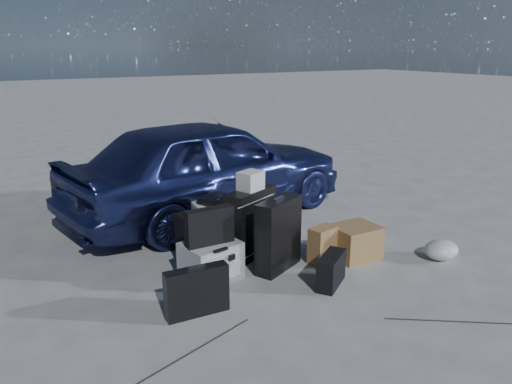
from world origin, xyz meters
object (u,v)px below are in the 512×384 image
(car, at_px, (209,167))
(suitcase_left, at_px, (278,235))
(pelican_case, at_px, (211,261))
(suitcase_right, at_px, (251,223))
(briefcase, at_px, (197,292))
(duffel_bag, at_px, (216,229))
(cardboard_box, at_px, (355,241))

(car, relative_size, suitcase_left, 5.26)
(car, xyz_separation_m, pelican_case, (-0.74, -1.60, -0.43))
(suitcase_left, xyz_separation_m, suitcase_right, (-0.07, 0.38, 0.00))
(car, distance_m, briefcase, 2.41)
(car, height_order, suitcase_left, car)
(briefcase, bearing_deg, suitcase_left, 24.12)
(suitcase_right, height_order, duffel_bag, suitcase_right)
(suitcase_left, distance_m, suitcase_right, 0.39)
(suitcase_left, bearing_deg, briefcase, 176.62)
(briefcase, height_order, duffel_bag, duffel_bag)
(car, height_order, briefcase, car)
(car, distance_m, suitcase_right, 1.38)
(pelican_case, distance_m, briefcase, 0.62)
(pelican_case, relative_size, suitcase_right, 0.69)
(briefcase, bearing_deg, duffel_bag, 60.64)
(briefcase, bearing_deg, pelican_case, 57.68)
(suitcase_left, height_order, duffel_bag, suitcase_left)
(pelican_case, relative_size, suitcase_left, 0.70)
(suitcase_right, bearing_deg, car, 58.46)
(pelican_case, distance_m, suitcase_right, 0.63)
(duffel_bag, bearing_deg, suitcase_right, -68.91)
(briefcase, xyz_separation_m, suitcase_right, (0.91, 0.76, 0.15))
(suitcase_right, relative_size, duffel_bag, 0.87)
(suitcase_left, relative_size, duffel_bag, 0.86)
(suitcase_left, xyz_separation_m, duffel_bag, (-0.26, 0.77, -0.14))
(briefcase, relative_size, duffel_bag, 0.64)
(car, height_order, cardboard_box, car)
(pelican_case, distance_m, suitcase_left, 0.66)
(briefcase, distance_m, suitcase_left, 1.06)
(suitcase_left, relative_size, suitcase_right, 0.99)
(car, xyz_separation_m, suitcase_right, (-0.19, -1.34, -0.26))
(suitcase_left, bearing_deg, suitcase_right, 76.02)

